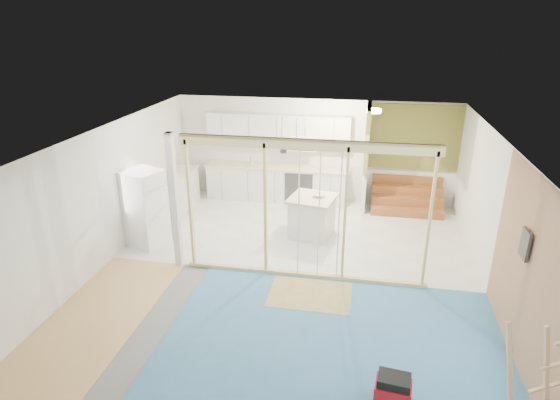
% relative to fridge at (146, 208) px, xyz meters
% --- Properties ---
extents(room, '(7.01, 8.01, 2.61)m').
position_rel_fridge_xyz_m(room, '(3.07, -0.73, 0.49)').
color(room, slate).
rests_on(room, ground).
extents(floor_overlays, '(7.00, 8.00, 0.03)m').
position_rel_fridge_xyz_m(floor_overlays, '(3.14, -0.67, -0.80)').
color(floor_overlays, silver).
rests_on(floor_overlays, room).
extents(stud_frame, '(4.66, 0.14, 2.60)m').
position_rel_fridge_xyz_m(stud_frame, '(2.80, -0.73, 0.80)').
color(stud_frame, '#D8C684').
rests_on(stud_frame, room).
extents(base_cabinets, '(4.45, 2.24, 0.93)m').
position_rel_fridge_xyz_m(base_cabinets, '(1.46, 2.63, -0.34)').
color(base_cabinets, silver).
rests_on(base_cabinets, room).
extents(upper_cabinets, '(3.60, 0.41, 0.85)m').
position_rel_fridge_xyz_m(upper_cabinets, '(2.23, 3.09, 1.01)').
color(upper_cabinets, silver).
rests_on(upper_cabinets, room).
extents(green_partition, '(2.25, 1.51, 2.60)m').
position_rel_fridge_xyz_m(green_partition, '(5.11, 2.93, 0.14)').
color(green_partition, olive).
rests_on(green_partition, room).
extents(pot_rack, '(0.52, 0.52, 0.72)m').
position_rel_fridge_xyz_m(pot_rack, '(2.76, 1.16, 1.19)').
color(pot_rack, black).
rests_on(pot_rack, room).
extents(sheathing_panel, '(0.02, 4.00, 2.60)m').
position_rel_fridge_xyz_m(sheathing_panel, '(6.55, -2.73, 0.49)').
color(sheathing_panel, '#A27D58').
rests_on(sheathing_panel, room).
extents(electrical_panel, '(0.04, 0.30, 0.40)m').
position_rel_fridge_xyz_m(electrical_panel, '(6.50, -2.13, 0.84)').
color(electrical_panel, '#38383D').
rests_on(electrical_panel, room).
extents(ceiling_light, '(0.32, 0.32, 0.08)m').
position_rel_fridge_xyz_m(ceiling_light, '(4.47, 2.27, 1.73)').
color(ceiling_light, '#FFEABF').
rests_on(ceiling_light, room).
extents(fridge, '(0.90, 0.87, 1.62)m').
position_rel_fridge_xyz_m(fridge, '(0.00, 0.00, 0.00)').
color(fridge, white).
rests_on(fridge, room).
extents(island, '(1.08, 1.08, 0.90)m').
position_rel_fridge_xyz_m(island, '(3.31, 1.02, -0.36)').
color(island, silver).
rests_on(island, room).
extents(bowl, '(0.30, 0.30, 0.06)m').
position_rel_fridge_xyz_m(bowl, '(3.44, 1.08, 0.12)').
color(bowl, white).
rests_on(bowl, island).
extents(soap_bottle_a, '(0.13, 0.14, 0.30)m').
position_rel_fridge_xyz_m(soap_bottle_a, '(1.52, 2.90, 0.27)').
color(soap_bottle_a, '#A1A4B4').
rests_on(soap_bottle_a, base_cabinets).
extents(soap_bottle_b, '(0.10, 0.10, 0.21)m').
position_rel_fridge_xyz_m(soap_bottle_b, '(3.77, 2.90, 0.23)').
color(soap_bottle_b, silver).
rests_on(soap_bottle_b, base_cabinets).
extents(toolbox, '(0.47, 0.38, 0.41)m').
position_rel_fridge_xyz_m(toolbox, '(4.86, -3.54, -0.61)').
color(toolbox, maroon).
rests_on(toolbox, room).
extents(ladder, '(0.86, 0.16, 1.63)m').
position_rel_fridge_xyz_m(ladder, '(6.23, -3.90, 0.02)').
color(ladder, '#E0B989').
rests_on(ladder, room).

